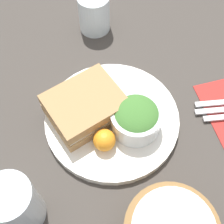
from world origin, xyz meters
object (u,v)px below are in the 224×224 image
object	(u,v)px
salad_bowl	(136,118)
drink_glass	(16,205)
plate	(112,119)
sandwich	(85,107)
water_glass	(94,13)
dressing_cup	(124,90)

from	to	relation	value
salad_bowl	drink_glass	distance (m)	0.26
plate	sandwich	xyz separation A→B (m)	(0.05, -0.02, 0.04)
plate	water_glass	size ratio (longest dim) A/B	2.90
plate	salad_bowl	world-z (taller)	salad_bowl
salad_bowl	water_glass	size ratio (longest dim) A/B	1.05
salad_bowl	drink_glass	world-z (taller)	drink_glass
sandwich	dressing_cup	xyz separation A→B (m)	(-0.09, -0.02, -0.01)
plate	water_glass	world-z (taller)	water_glass
salad_bowl	water_glass	world-z (taller)	water_glass
sandwich	drink_glass	bearing A→B (deg)	46.62
salad_bowl	dressing_cup	distance (m)	0.08
salad_bowl	drink_glass	size ratio (longest dim) A/B	0.83
sandwich	drink_glass	xyz separation A→B (m)	(0.15, 0.16, 0.01)
plate	salad_bowl	bearing A→B (deg)	141.44
drink_glass	dressing_cup	bearing A→B (deg)	-142.21
sandwich	water_glass	size ratio (longest dim) A/B	1.81
sandwich	drink_glass	distance (m)	0.22
dressing_cup	water_glass	xyz separation A→B (m)	(0.01, -0.23, 0.01)
drink_glass	salad_bowl	bearing A→B (deg)	-155.85
plate	water_glass	distance (m)	0.28
sandwich	salad_bowl	distance (m)	0.10
drink_glass	water_glass	distance (m)	0.47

